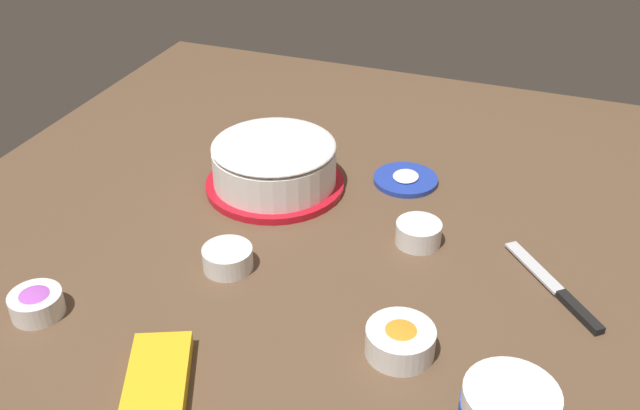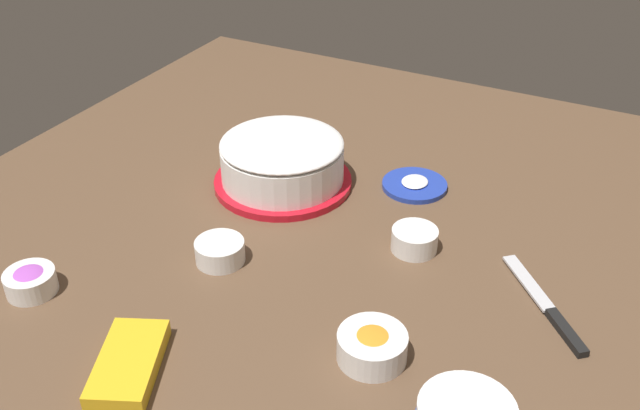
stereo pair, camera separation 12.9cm
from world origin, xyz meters
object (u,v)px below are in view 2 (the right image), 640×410
at_px(frosting_tub_lid, 415,185).
at_px(sprinkle_bowl_orange, 372,345).
at_px(spreading_knife, 550,311).
at_px(sprinkle_bowl_green, 220,251).
at_px(sprinkle_bowl_rainbow, 30,281).
at_px(candy_box_lower, 129,364).
at_px(frosted_cake, 282,162).
at_px(sprinkle_bowl_yellow, 415,239).

xyz_separation_m(frosting_tub_lid, sprinkle_bowl_orange, (-0.46, -0.11, 0.02)).
xyz_separation_m(spreading_knife, sprinkle_bowl_green, (-0.12, 0.52, 0.01)).
distance_m(sprinkle_bowl_rainbow, candy_box_lower, 0.26).
distance_m(frosted_cake, sprinkle_bowl_yellow, 0.32).
height_order(frosting_tub_lid, sprinkle_bowl_yellow, sprinkle_bowl_yellow).
bearing_deg(candy_box_lower, sprinkle_bowl_rainbow, 51.33).
relative_size(sprinkle_bowl_yellow, candy_box_lower, 0.51).
bearing_deg(frosting_tub_lid, candy_box_lower, 164.79).
height_order(spreading_knife, candy_box_lower, candy_box_lower).
bearing_deg(frosted_cake, sprinkle_bowl_yellow, -105.18).
bearing_deg(spreading_knife, frosting_tub_lid, 51.39).
bearing_deg(sprinkle_bowl_orange, frosted_cake, 44.44).
bearing_deg(candy_box_lower, spreading_knife, -75.96).
bearing_deg(sprinkle_bowl_green, sprinkle_bowl_orange, -106.13).
distance_m(sprinkle_bowl_orange, candy_box_lower, 0.34).
relative_size(sprinkle_bowl_rainbow, candy_box_lower, 0.51).
relative_size(sprinkle_bowl_orange, sprinkle_bowl_green, 1.20).
xyz_separation_m(frosting_tub_lid, sprinkle_bowl_green, (-0.37, 0.20, 0.01)).
bearing_deg(sprinkle_bowl_rainbow, frosting_tub_lid, -36.32).
xyz_separation_m(sprinkle_bowl_yellow, sprinkle_bowl_rainbow, (-0.38, 0.49, -0.00)).
distance_m(sprinkle_bowl_green, candy_box_lower, 0.27).
height_order(sprinkle_bowl_orange, candy_box_lower, sprinkle_bowl_orange).
bearing_deg(sprinkle_bowl_orange, frosting_tub_lid, 13.84).
bearing_deg(spreading_knife, frosted_cake, 75.29).
bearing_deg(frosting_tub_lid, spreading_knife, -128.61).
relative_size(spreading_knife, candy_box_lower, 1.24).
distance_m(frosting_tub_lid, sprinkle_bowl_rainbow, 0.71).
relative_size(frosting_tub_lid, sprinkle_bowl_orange, 1.27).
height_order(frosted_cake, sprinkle_bowl_orange, frosted_cake).
distance_m(frosting_tub_lid, sprinkle_bowl_green, 0.42).
xyz_separation_m(spreading_knife, sprinkle_bowl_yellow, (0.06, 0.24, 0.02)).
relative_size(sprinkle_bowl_rainbow, sprinkle_bowl_green, 0.96).
height_order(spreading_knife, sprinkle_bowl_orange, sprinkle_bowl_orange).
relative_size(frosting_tub_lid, candy_box_lower, 0.81).
distance_m(sprinkle_bowl_yellow, candy_box_lower, 0.51).
bearing_deg(candy_box_lower, sprinkle_bowl_yellow, -53.01).
bearing_deg(sprinkle_bowl_yellow, candy_box_lower, 151.15).
distance_m(frosted_cake, sprinkle_bowl_green, 0.26).
xyz_separation_m(frosted_cake, sprinkle_bowl_green, (-0.26, -0.03, -0.03)).
xyz_separation_m(frosted_cake, sprinkle_bowl_rainbow, (-0.46, 0.19, -0.03)).
height_order(frosting_tub_lid, candy_box_lower, candy_box_lower).
distance_m(spreading_knife, sprinkle_bowl_rainbow, 0.80).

